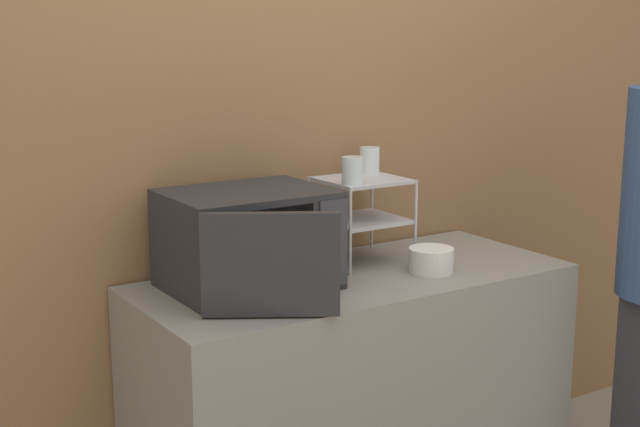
# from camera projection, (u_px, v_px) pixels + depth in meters

# --- Properties ---
(wall_back) EXTENTS (8.00, 0.06, 2.60)m
(wall_back) POSITION_uv_depth(u_px,v_px,m) (298.00, 136.00, 3.05)
(wall_back) COLOR olive
(wall_back) RESTS_ON ground_plane
(counter) EXTENTS (1.42, 0.60, 0.88)m
(counter) POSITION_uv_depth(u_px,v_px,m) (353.00, 404.00, 2.95)
(counter) COLOR gray
(counter) RESTS_ON ground_plane
(microwave) EXTENTS (0.50, 0.59, 0.30)m
(microwave) POSITION_uv_depth(u_px,v_px,m) (249.00, 241.00, 2.69)
(microwave) COLOR #262628
(microwave) RESTS_ON counter
(dish_rack) EXTENTS (0.28, 0.26, 0.29)m
(dish_rack) POSITION_uv_depth(u_px,v_px,m) (362.00, 201.00, 2.99)
(dish_rack) COLOR #B2B2B7
(dish_rack) RESTS_ON counter
(glass_front_left) EXTENTS (0.07, 0.07, 0.09)m
(glass_front_left) POSITION_uv_depth(u_px,v_px,m) (352.00, 171.00, 2.85)
(glass_front_left) COLOR silver
(glass_front_left) RESTS_ON dish_rack
(glass_back_right) EXTENTS (0.07, 0.07, 0.09)m
(glass_back_right) POSITION_uv_depth(u_px,v_px,m) (369.00, 160.00, 3.08)
(glass_back_right) COLOR silver
(glass_back_right) RESTS_ON dish_rack
(bowl) EXTENTS (0.15, 0.15, 0.08)m
(bowl) POSITION_uv_depth(u_px,v_px,m) (431.00, 260.00, 2.89)
(bowl) COLOR silver
(bowl) RESTS_ON counter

